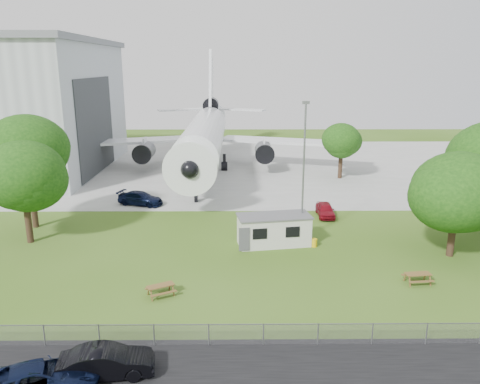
{
  "coord_description": "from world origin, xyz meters",
  "views": [
    {
      "loc": [
        2.52,
        -32.18,
        14.94
      ],
      "look_at": [
        2.86,
        8.0,
        4.0
      ],
      "focal_mm": 35.0,
      "sensor_mm": 36.0,
      "label": 1
    }
  ],
  "objects_px": {
    "site_cabin": "(274,230)",
    "picnic_west": "(161,295)",
    "airliner": "(205,134)",
    "car_centre_sedan": "(107,362)",
    "picnic_east": "(417,283)"
  },
  "relations": [
    {
      "from": "site_cabin",
      "to": "picnic_east",
      "type": "xyz_separation_m",
      "value": [
        9.58,
        -7.56,
        -1.31
      ]
    },
    {
      "from": "picnic_east",
      "to": "car_centre_sedan",
      "type": "xyz_separation_m",
      "value": [
        -19.23,
        -10.06,
        0.77
      ]
    },
    {
      "from": "airliner",
      "to": "picnic_west",
      "type": "bearing_deg",
      "value": -90.79
    },
    {
      "from": "site_cabin",
      "to": "picnic_west",
      "type": "relative_size",
      "value": 3.85
    },
    {
      "from": "airliner",
      "to": "picnic_east",
      "type": "distance_m",
      "value": 42.01
    },
    {
      "from": "picnic_east",
      "to": "car_centre_sedan",
      "type": "relative_size",
      "value": 0.39
    },
    {
      "from": "picnic_east",
      "to": "site_cabin",
      "type": "bearing_deg",
      "value": 135.51
    },
    {
      "from": "airliner",
      "to": "car_centre_sedan",
      "type": "bearing_deg",
      "value": -92.27
    },
    {
      "from": "picnic_east",
      "to": "airliner",
      "type": "bearing_deg",
      "value": 108.38
    },
    {
      "from": "car_centre_sedan",
      "to": "site_cabin",
      "type": "bearing_deg",
      "value": -37.28
    },
    {
      "from": "site_cabin",
      "to": "picnic_east",
      "type": "bearing_deg",
      "value": -38.29
    },
    {
      "from": "picnic_west",
      "to": "car_centre_sedan",
      "type": "xyz_separation_m",
      "value": [
        -1.35,
        -8.39,
        0.77
      ]
    },
    {
      "from": "picnic_west",
      "to": "site_cabin",
      "type": "bearing_deg",
      "value": 20.55
    },
    {
      "from": "car_centre_sedan",
      "to": "airliner",
      "type": "bearing_deg",
      "value": -10.83
    },
    {
      "from": "picnic_west",
      "to": "car_centre_sedan",
      "type": "bearing_deg",
      "value": -126.66
    }
  ]
}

